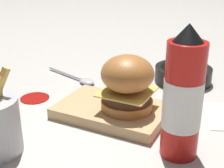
{
  "coord_description": "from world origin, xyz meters",
  "views": [
    {
      "loc": [
        -0.33,
        0.59,
        0.32
      ],
      "look_at": [
        -0.06,
        0.05,
        0.07
      ],
      "focal_mm": 50.0,
      "sensor_mm": 36.0,
      "label": 1
    }
  ],
  "objects_px": {
    "burger": "(127,83)",
    "ketchup_bottle": "(183,99)",
    "spoon": "(81,79)",
    "serving_board": "(112,110)",
    "side_bowl": "(183,74)"
  },
  "relations": [
    {
      "from": "side_bowl",
      "to": "spoon",
      "type": "height_order",
      "value": "side_bowl"
    },
    {
      "from": "burger",
      "to": "ketchup_bottle",
      "type": "relative_size",
      "value": 0.51
    },
    {
      "from": "ketchup_bottle",
      "to": "serving_board",
      "type": "bearing_deg",
      "value": -24.16
    },
    {
      "from": "spoon",
      "to": "serving_board",
      "type": "bearing_deg",
      "value": -23.43
    },
    {
      "from": "ketchup_bottle",
      "to": "side_bowl",
      "type": "relative_size",
      "value": 1.49
    },
    {
      "from": "ketchup_bottle",
      "to": "side_bowl",
      "type": "height_order",
      "value": "ketchup_bottle"
    },
    {
      "from": "spoon",
      "to": "burger",
      "type": "bearing_deg",
      "value": -17.87
    },
    {
      "from": "serving_board",
      "to": "spoon",
      "type": "bearing_deg",
      "value": -40.09
    },
    {
      "from": "side_bowl",
      "to": "spoon",
      "type": "bearing_deg",
      "value": 26.41
    },
    {
      "from": "ketchup_bottle",
      "to": "spoon",
      "type": "relative_size",
      "value": 1.22
    },
    {
      "from": "burger",
      "to": "spoon",
      "type": "bearing_deg",
      "value": -34.54
    },
    {
      "from": "serving_board",
      "to": "spoon",
      "type": "distance_m",
      "value": 0.22
    },
    {
      "from": "side_bowl",
      "to": "burger",
      "type": "bearing_deg",
      "value": 78.83
    },
    {
      "from": "serving_board",
      "to": "side_bowl",
      "type": "height_order",
      "value": "side_bowl"
    },
    {
      "from": "burger",
      "to": "side_bowl",
      "type": "relative_size",
      "value": 0.76
    }
  ]
}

